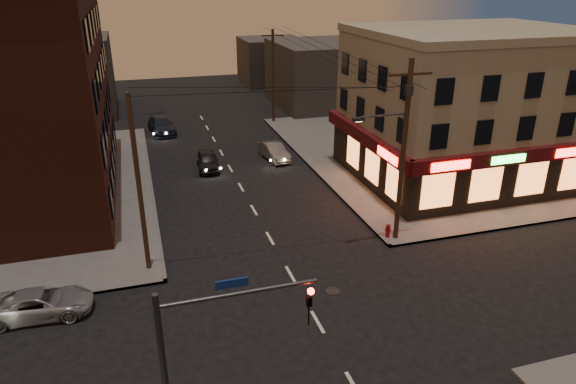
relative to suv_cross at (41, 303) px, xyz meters
name	(u,v)px	position (x,y,z in m)	size (l,w,h in m)	color
ground	(317,322)	(11.50, -4.00, -0.61)	(120.00, 120.00, 0.00)	black
sidewalk_ne	(440,150)	(29.50, 15.00, -0.53)	(24.00, 28.00, 0.15)	#514F4C
pizza_building	(466,106)	(27.43, 9.43, 4.74)	(15.85, 12.85, 10.50)	gray
brick_apartment	(4,99)	(-3.00, 15.00, 6.04)	(12.00, 20.00, 13.00)	#431D15
bg_building_ne_a	(321,74)	(25.50, 34.00, 2.89)	(10.00, 12.00, 7.00)	#3F3D3A
bg_building_nw	(68,76)	(-1.50, 38.00, 3.39)	(9.00, 10.00, 8.00)	#3F3D3A
bg_building_ne_b	(271,61)	(23.50, 48.00, 2.39)	(8.00, 8.00, 6.00)	#3F3D3A
utility_pole_main	(402,143)	(18.18, 1.80, 5.15)	(4.20, 0.44, 10.00)	#382619
utility_pole_far	(273,77)	(18.30, 28.00, 4.04)	(0.26, 0.26, 9.00)	#382619
utility_pole_west	(139,186)	(4.70, 2.50, 4.04)	(0.24, 0.24, 9.00)	#382619
traffic_signal	(201,356)	(5.93, -9.60, 3.55)	(4.49, 0.32, 6.47)	#333538
suv_cross	(41,303)	(0.00, 0.00, 0.00)	(2.02, 4.38, 1.22)	gray
sedan_near	(208,161)	(9.83, 16.39, 0.07)	(1.59, 3.95, 1.35)	black
sedan_mid	(274,152)	(15.35, 17.09, 0.05)	(1.40, 4.01, 1.32)	slate
sedan_far	(162,125)	(7.13, 27.52, 0.12)	(2.04, 5.01, 1.45)	#17202F
fire_hydrant	(388,230)	(17.90, 2.00, -0.02)	(0.37, 0.37, 0.81)	maroon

